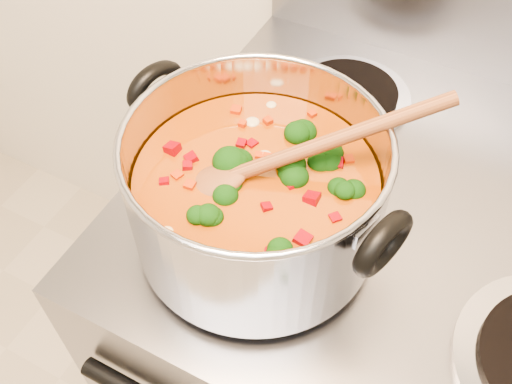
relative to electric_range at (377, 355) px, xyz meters
The scene contains 4 objects.
electric_range is the anchor object (origin of this frame).
stockpot 0.59m from the electric_range, 140.98° to the right, with size 0.35×0.28×0.17m.
wooden_spoon 0.63m from the electric_range, 140.88° to the right, with size 0.25×0.20×0.11m.
cooktop_crumbs 0.47m from the electric_range, 129.64° to the right, with size 0.10×0.30×0.01m.
Camera 1 is at (-0.01, 0.65, 1.50)m, focal length 40.00 mm.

